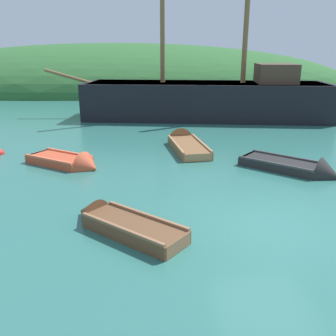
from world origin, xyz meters
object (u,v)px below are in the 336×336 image
at_px(rowboat_outer_left, 120,225).
at_px(rowboat_near_dock, 70,164).
at_px(rowboat_portside, 297,169).
at_px(sailing_ship, 208,105).
at_px(rowboat_center, 185,145).

bearing_deg(rowboat_outer_left, rowboat_near_dock, -26.39).
distance_m(rowboat_outer_left, rowboat_portside, 7.14).
height_order(rowboat_near_dock, rowboat_portside, rowboat_portside).
height_order(sailing_ship, rowboat_near_dock, sailing_ship).
height_order(sailing_ship, rowboat_center, sailing_ship).
height_order(sailing_ship, rowboat_outer_left, sailing_ship).
bearing_deg(rowboat_center, sailing_ship, -23.95).
distance_m(rowboat_center, rowboat_portside, 5.10).
xyz_separation_m(rowboat_near_dock, rowboat_outer_left, (1.96, -5.23, 0.02)).
relative_size(rowboat_near_dock, rowboat_portside, 0.94).
bearing_deg(sailing_ship, rowboat_center, 80.99).
height_order(rowboat_outer_left, rowboat_portside, rowboat_portside).
relative_size(sailing_ship, rowboat_near_dock, 5.64).
height_order(sailing_ship, rowboat_portside, sailing_ship).
relative_size(sailing_ship, rowboat_outer_left, 5.92).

